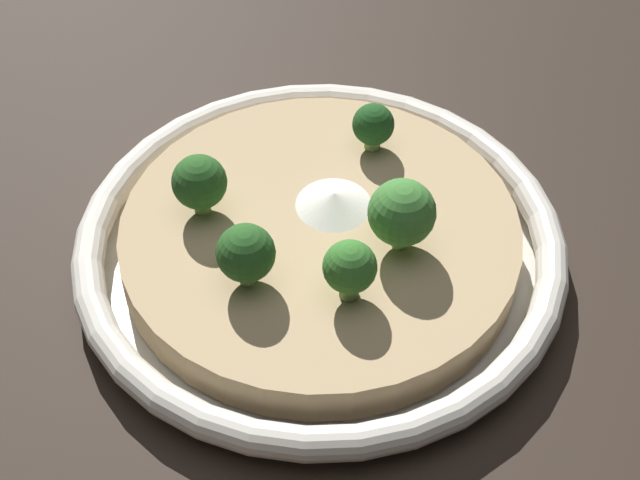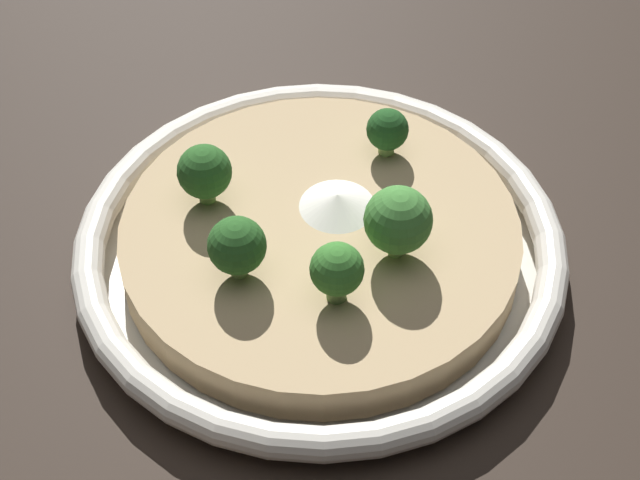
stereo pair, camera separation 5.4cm
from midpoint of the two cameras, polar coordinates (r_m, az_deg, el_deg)
The scene contains 8 objects.
ground_plane at distance 0.64m, azimuth -2.43°, elevation -1.44°, with size 6.00×6.00×0.00m, color #2D231C.
risotto_bowl at distance 0.62m, azimuth -2.48°, elevation -0.38°, with size 0.31×0.31×0.04m.
cheese_sprinkle at distance 0.62m, azimuth -1.36°, elevation 2.18°, with size 0.05×0.05×0.01m.
broccoli_back at distance 0.61m, azimuth -9.56°, elevation 3.19°, with size 0.03×0.03×0.04m.
broccoli_right at distance 0.65m, azimuth 0.65°, elevation 6.61°, with size 0.03×0.03×0.03m.
broccoli_front_left at distance 0.56m, azimuth -1.04°, elevation -1.79°, with size 0.03×0.03×0.04m.
broccoli_back_left at distance 0.57m, azimuth -7.07°, elevation -0.93°, with size 0.03×0.03×0.04m.
broccoli_front at distance 0.58m, azimuth 2.13°, elevation 1.44°, with size 0.04×0.04×0.05m.
Camera 1 is at (-0.38, -0.18, 0.48)m, focal length 55.00 mm.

